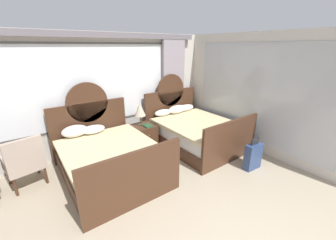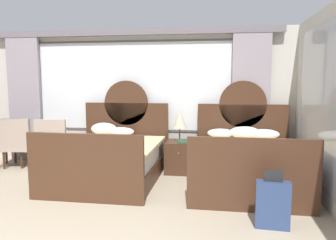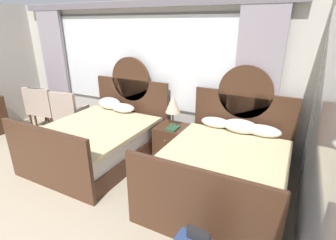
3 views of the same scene
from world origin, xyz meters
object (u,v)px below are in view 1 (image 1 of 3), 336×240
object	(u,v)px
bed_near_window	(108,158)
bed_near_mirror	(194,131)
suitcase_on_floor	(253,156)
armchair_by_window_left	(24,161)
table_lamp_on_nightstand	(140,109)
book_on_nightstand	(147,126)
nightstand_between_beds	(143,136)

from	to	relation	value
bed_near_window	bed_near_mirror	bearing A→B (deg)	0.14
suitcase_on_floor	armchair_by_window_left	bearing A→B (deg)	151.44
table_lamp_on_nightstand	suitcase_on_floor	world-z (taller)	table_lamp_on_nightstand
book_on_nightstand	suitcase_on_floor	xyz separation A→B (m)	(1.26, -2.05, -0.32)
bed_near_window	suitcase_on_floor	xyz separation A→B (m)	(2.45, -1.54, -0.09)
suitcase_on_floor	bed_near_window	bearing A→B (deg)	147.89
table_lamp_on_nightstand	book_on_nightstand	xyz separation A→B (m)	(0.09, -0.18, -0.38)
bed_near_mirror	armchair_by_window_left	size ratio (longest dim) A/B	2.25
bed_near_window	table_lamp_on_nightstand	distance (m)	1.44
armchair_by_window_left	suitcase_on_floor	distance (m)	4.29
bed_near_window	bed_near_mirror	size ratio (longest dim) A/B	1.00
table_lamp_on_nightstand	book_on_nightstand	bearing A→B (deg)	-64.23
nightstand_between_beds	armchair_by_window_left	xyz separation A→B (m)	(-2.44, -0.11, 0.22)
book_on_nightstand	suitcase_on_floor	distance (m)	2.43
bed_near_window	armchair_by_window_left	bearing A→B (deg)	158.78
book_on_nightstand	armchair_by_window_left	world-z (taller)	armchair_by_window_left
bed_near_mirror	suitcase_on_floor	size ratio (longest dim) A/B	3.18
bed_near_mirror	book_on_nightstand	world-z (taller)	bed_near_mirror
bed_near_window	table_lamp_on_nightstand	world-z (taller)	bed_near_window
bed_near_mirror	book_on_nightstand	bearing A→B (deg)	154.44
bed_near_window	nightstand_between_beds	distance (m)	1.29
book_on_nightstand	suitcase_on_floor	world-z (taller)	suitcase_on_floor
book_on_nightstand	armchair_by_window_left	size ratio (longest dim) A/B	0.27
table_lamp_on_nightstand	book_on_nightstand	distance (m)	0.43
table_lamp_on_nightstand	suitcase_on_floor	xyz separation A→B (m)	(1.35, -2.23, -0.69)
bed_near_mirror	nightstand_between_beds	size ratio (longest dim) A/B	3.75
bed_near_window	book_on_nightstand	size ratio (longest dim) A/B	8.36
bed_near_window	armchair_by_window_left	size ratio (longest dim) A/B	2.25
nightstand_between_beds	bed_near_mirror	bearing A→B (deg)	-28.70
bed_near_window	book_on_nightstand	distance (m)	1.32
book_on_nightstand	armchair_by_window_left	distance (m)	2.50
bed_near_window	bed_near_mirror	xyz separation A→B (m)	(2.26, 0.01, 0.00)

